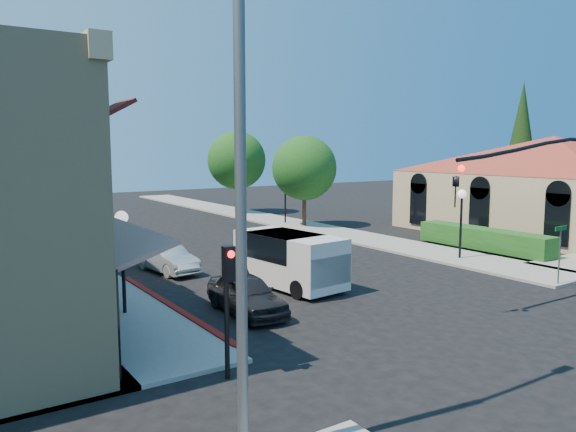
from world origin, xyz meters
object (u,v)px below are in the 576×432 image
lamppost_right_far (285,187)px  secondary_signal (228,287)px  signal_mast_arm (557,189)px  parked_car_b (167,258)px  cobra_streetlight (258,170)px  white_van (290,257)px  street_tree_b (237,160)px  parked_car_d (51,219)px  conifer_far (521,139)px  street_tree_a (304,168)px  street_name_sign (560,246)px  parked_car_c (91,236)px  lamppost_left_far (42,202)px  lamppost_left_near (122,236)px  parked_car_a (246,294)px  lamppost_right_near (462,206)px

lamppost_right_far → secondary_signal: bearing=-126.1°
signal_mast_arm → parked_car_b: (-10.66, 12.07, -3.45)m
cobra_streetlight → white_van: (7.49, 10.19, -4.01)m
cobra_streetlight → street_tree_b: bearing=62.2°
lamppost_right_far → parked_car_d: 16.87m
secondary_signal → cobra_streetlight: size_ratio=0.36×
conifer_far → street_tree_a: size_ratio=1.70×
secondary_signal → street_name_sign: secondary_signal is taller
street_tree_b → street_name_sign: size_ratio=2.81×
street_name_sign → parked_car_d: bearing=114.7°
parked_car_d → parked_car_c: bearing=-85.2°
lamppost_left_far → parked_car_b: (3.70, -8.44, -2.10)m
street_tree_a → lamppost_left_far: bearing=180.0°
lamppost_right_far → cobra_streetlight: bearing=-124.2°
lamppost_left_far → parked_car_d: 10.48m
street_tree_b → white_van: 26.22m
lamppost_right_far → white_van: 18.85m
white_van → lamppost_left_far: bearing=116.3°
conifer_far → street_name_sign: (-20.50, -15.80, -4.66)m
lamppost_left_far → white_van: size_ratio=0.70×
cobra_streetlight → lamppost_left_near: (0.65, 10.00, -2.53)m
street_tree_b → cobra_streetlight: size_ratio=0.75×
lamppost_right_far → parked_car_b: lamppost_right_far is taller
street_tree_a → parked_car_b: street_tree_a is taller
signal_mast_arm → cobra_streetlight: size_ratio=0.86×
lamppost_right_far → parked_car_a: lamppost_right_far is taller
lamppost_right_far → white_van: bearing=-122.7°
street_name_sign → lamppost_right_near: bearing=80.2°
street_name_sign → parked_car_b: (-12.30, 11.36, -1.06)m
street_tree_b → street_name_sign: (-1.30, -29.80, -2.85)m
signal_mast_arm → parked_car_c: size_ratio=1.75×
cobra_streetlight → lamppost_right_near: cobra_streetlight is taller
parked_car_d → street_tree_a: bearing=-29.7°
lamppost_left_far → parked_car_c: lamppost_left_far is taller
lamppost_left_near → signal_mast_arm: bearing=-24.4°
parked_car_b → lamppost_left_far: bearing=106.0°
lamppost_left_near → parked_car_c: size_ratio=0.78×
street_name_sign → parked_car_a: bearing=163.0°
parked_car_b → parked_car_c: 8.37m
secondary_signal → lamppost_left_far: lamppost_left_far is taller
lamppost_right_near → signal_mast_arm: bearing=-112.1°
street_tree_a → lamppost_left_near: (-17.30, -14.00, -1.46)m
white_van → parked_car_a: size_ratio=1.28×
signal_mast_arm → street_name_sign: bearing=23.2°
lamppost_right_near → street_tree_b: bearing=89.3°
street_tree_a → parked_car_c: street_tree_a is taller
lamppost_left_far → lamppost_right_near: size_ratio=1.00×
lamppost_right_far → signal_mast_arm: bearing=-96.7°
parked_car_b → street_name_sign: bearing=-50.4°
white_van → parked_car_d: (-4.54, 23.81, -0.66)m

